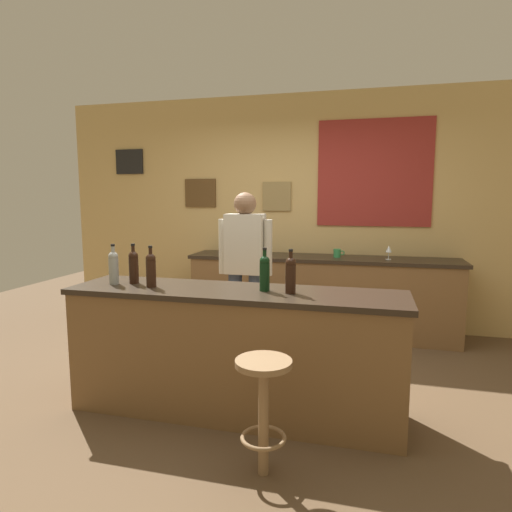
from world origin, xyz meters
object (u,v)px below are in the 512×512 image
Objects in this scene: bartender at (245,265)px; wine_glass_a at (230,244)px; bar_stool at (263,397)px; wine_bottle_c at (151,269)px; wine_glass_b at (389,249)px; wine_bottle_d at (265,272)px; wine_bottle_a at (114,266)px; wine_bottle_e at (291,274)px; wine_bottle_b at (134,266)px; coffee_mug at (337,253)px.

wine_glass_a is (-0.51, 1.11, 0.07)m from bartender.
wine_glass_a is at bearing 111.44° from bar_stool.
bartender reaches higher than wine_bottle_c.
bar_stool is 2.84m from wine_glass_b.
bar_stool is at bearing -76.87° from wine_bottle_d.
wine_bottle_c is at bearing -4.71° from wine_bottle_a.
bartender is 1.07m from wine_bottle_d.
wine_bottle_a is 1.00× the size of wine_bottle_c.
wine_bottle_c is 1.97× the size of wine_glass_a.
bar_stool is 0.88m from wine_bottle_e.
wine_bottle_c is 2.71m from wine_glass_b.
wine_glass_a is at bearing 113.98° from wine_bottle_d.
wine_bottle_c reaches higher than wine_glass_b.
bartender reaches higher than wine_bottle_b.
wine_glass_b is at bearing 49.99° from wine_bottle_c.
wine_bottle_d is at bearing -66.02° from wine_glass_a.
bartender is 1.28m from wine_bottle_a.
wine_bottle_e is at bearing 1.01° from wine_bottle_a.
wine_bottle_a is 2.16m from wine_glass_a.
bar_stool is (0.58, -1.66, -0.48)m from bartender.
wine_bottle_d is (-0.16, 0.68, 0.60)m from bar_stool.
wine_bottle_d is at bearing -66.62° from bartender.
wine_bottle_b and wine_bottle_e have the same top height.
bar_stool is 2.22× the size of wine_bottle_a.
wine_bottle_e is (1.35, 0.02, 0.00)m from wine_bottle_a.
wine_bottle_c is 1.03m from wine_bottle_e.
bar_stool is at bearing -92.73° from wine_bottle_e.
wine_bottle_a reaches higher than wine_glass_a.
bar_stool is 1.58m from wine_bottle_a.
wine_bottle_a and wine_bottle_e have the same top height.
wine_bottle_a is at bearing -126.03° from coffee_mug.
bar_stool is at bearing -105.64° from wine_glass_b.
wine_bottle_b is 2.78m from wine_glass_b.
bar_stool is 1.50m from wine_bottle_b.
wine_glass_a is at bearing 177.03° from wine_glass_b.
wine_bottle_c is at bearing -177.17° from wine_bottle_e.
bartender is 5.29× the size of wine_bottle_b.
wine_glass_b is at bearing 74.36° from bar_stool.
wine_bottle_a is 1.35m from wine_bottle_e.
wine_glass_b is (0.75, 2.68, 0.55)m from bar_stool.
wine_bottle_b is at bearing 26.99° from wine_bottle_a.
wine_bottle_e is 1.97× the size of wine_glass_b.
bartender is 5.29× the size of wine_bottle_d.
wine_bottle_a is 0.15m from wine_bottle_b.
wine_glass_b is at bearing 70.48° from wine_bottle_e.
bar_stool is 0.92m from wine_bottle_d.
coffee_mug is (-0.55, 0.03, -0.06)m from wine_glass_b.
wine_bottle_c and wine_bottle_e have the same top height.
wine_glass_a is at bearing 117.82° from wine_bottle_e.
wine_bottle_e is at bearing 87.27° from bar_stool.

